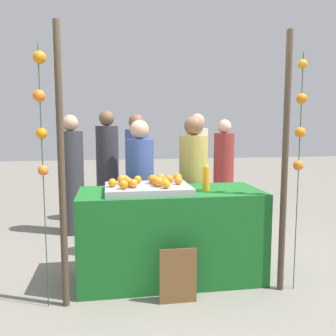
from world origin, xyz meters
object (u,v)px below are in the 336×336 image
vendor_left (140,195)px  stall_counter (170,235)px  juice_bottle (206,178)px  chalkboard_sign (178,276)px  orange_0 (138,179)px  vendor_right (193,192)px  orange_1 (156,181)px

vendor_left → stall_counter: bearing=-67.8°
juice_bottle → chalkboard_sign: bearing=-127.4°
juice_bottle → orange_0: bearing=165.7°
vendor_right → orange_1: bearing=-130.3°
orange_1 → chalkboard_sign: orange_1 is taller
stall_counter → juice_bottle: bearing=-7.5°
orange_0 → vendor_right: 0.84m
orange_1 → chalkboard_sign: bearing=-76.4°
orange_1 → chalkboard_sign: (0.12, -0.51, -0.74)m
juice_bottle → stall_counter: bearing=172.5°
orange_1 → vendor_left: size_ratio=0.05×
stall_counter → orange_0: 0.63m
juice_bottle → orange_1: bearing=175.6°
orange_1 → juice_bottle: juice_bottle is taller
chalkboard_sign → vendor_left: (-0.22, 1.12, 0.49)m
juice_bottle → vendor_left: bearing=132.1°
stall_counter → vendor_right: bearing=58.4°
orange_1 → juice_bottle: size_ratio=0.34×
orange_1 → stall_counter: bearing=3.0°
orange_0 → vendor_left: 0.54m
juice_bottle → vendor_right: size_ratio=0.15×
stall_counter → juice_bottle: juice_bottle is taller
juice_bottle → vendor_right: 0.68m
stall_counter → vendor_right: vendor_right is taller
juice_bottle → vendor_left: size_ratio=0.16×
orange_1 → vendor_right: vendor_right is taller
orange_0 → orange_1: (0.16, -0.13, 0.01)m
stall_counter → orange_0: size_ratio=23.70×
orange_0 → vendor_right: bearing=35.1°
juice_bottle → vendor_left: 0.91m
stall_counter → orange_0: (-0.30, 0.12, 0.53)m
orange_1 → juice_bottle: 0.48m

